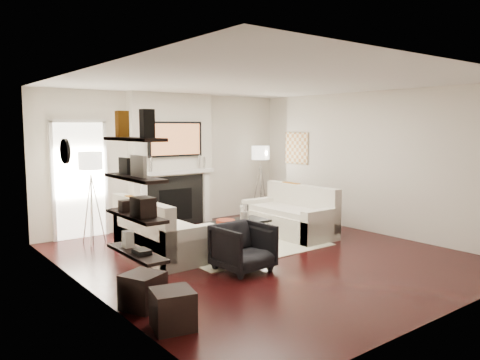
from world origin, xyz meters
TOP-DOWN VIEW (x-y plane):
  - room_envelope at (0.00, 0.00)m, footprint 6.00×6.00m
  - chimney_breast at (0.00, 2.88)m, footprint 1.80×0.25m
  - fireplace_surround at (0.00, 2.74)m, footprint 1.30×0.02m
  - firebox at (0.00, 2.73)m, footprint 0.75×0.02m
  - mantel_pilaster_l at (-0.72, 2.71)m, footprint 0.12×0.08m
  - mantel_pilaster_r at (0.72, 2.71)m, footprint 0.12×0.08m
  - mantel_shelf at (0.00, 2.69)m, footprint 1.70×0.18m
  - tv_body at (0.00, 2.71)m, footprint 1.20×0.06m
  - tv_screen at (0.00, 2.68)m, footprint 1.10×0.00m
  - candlestick_l_tall at (-0.55, 2.70)m, footprint 0.04×0.04m
  - candlestick_l_short at (-0.68, 2.70)m, footprint 0.04×0.04m
  - candlestick_r_tall at (0.55, 2.70)m, footprint 0.04×0.04m
  - candlestick_r_short at (0.68, 2.70)m, footprint 0.04×0.04m
  - hallway_panel at (-1.85, 2.98)m, footprint 0.90×0.02m
  - door_trim_l at (-2.33, 2.96)m, footprint 0.06×0.06m
  - door_trim_r at (-1.37, 2.96)m, footprint 0.06×0.06m
  - door_trim_top at (-1.85, 2.96)m, footprint 1.02×0.06m
  - rug at (0.13, 0.74)m, footprint 2.60×2.00m
  - loveseat_left_base at (-1.27, 0.97)m, footprint 0.85×1.80m
  - loveseat_left_back at (-1.60, 0.97)m, footprint 0.18×1.80m
  - loveseat_left_arm_n at (-1.27, 0.16)m, footprint 0.85×0.18m
  - loveseat_left_arm_s at (-1.27, 1.78)m, footprint 0.85×0.18m
  - loveseat_left_cushion at (-1.22, 0.97)m, footprint 0.63×1.44m
  - pillow_left_orange at (-1.60, 1.27)m, footprint 0.10×0.42m
  - pillow_left_charcoal at (-1.60, 0.67)m, footprint 0.10×0.40m
  - loveseat_right_base at (1.31, 0.79)m, footprint 0.85×1.80m
  - loveseat_right_back at (1.64, 0.79)m, footprint 0.18×1.80m
  - loveseat_right_arm_n at (1.31, -0.02)m, footprint 0.85×0.18m
  - loveseat_right_arm_s at (1.31, 1.60)m, footprint 0.85×0.18m
  - loveseat_right_cushion at (1.26, 0.79)m, footprint 0.63×1.44m
  - pillow_right_orange at (1.64, 1.09)m, footprint 0.10×0.42m
  - pillow_right_charcoal at (1.64, 0.49)m, footprint 0.10×0.40m
  - coffee_table at (0.09, 0.78)m, footprint 1.10×0.55m
  - coffee_leg_nw at (-0.41, 0.56)m, footprint 0.02×0.02m
  - coffee_leg_ne at (0.59, 0.56)m, footprint 0.02×0.02m
  - coffee_leg_sw at (-0.41, 1.00)m, footprint 0.02×0.02m
  - coffee_leg_se at (0.59, 1.00)m, footprint 0.02×0.02m
  - hurricane_glass at (0.24, 0.78)m, footprint 0.15×0.15m
  - hurricane_candle at (0.24, 0.78)m, footprint 0.10×0.10m
  - copper_bowl at (-0.16, 0.78)m, footprint 0.32×0.32m
  - armchair at (-0.73, -0.42)m, footprint 0.75×0.71m
  - lamp_left_post at (-1.85, 2.40)m, footprint 0.02×0.02m
  - lamp_left_shade at (-1.85, 2.40)m, footprint 0.40×0.40m
  - lamp_left_leg_a at (-1.74, 2.40)m, footprint 0.25×0.02m
  - lamp_left_leg_b at (-1.91, 2.49)m, footprint 0.14×0.22m
  - lamp_left_leg_c at (-1.91, 2.30)m, footprint 0.14×0.22m
  - lamp_right_post at (2.05, 2.50)m, footprint 0.02×0.02m
  - lamp_right_shade at (2.05, 2.50)m, footprint 0.40×0.40m
  - lamp_right_leg_a at (2.16, 2.50)m, footprint 0.25×0.02m
  - lamp_right_leg_b at (2.00, 2.60)m, footprint 0.14×0.22m
  - lamp_right_leg_c at (1.99, 2.41)m, footprint 0.14×0.22m
  - console_top at (2.57, 1.81)m, footprint 0.35×1.20m
  - console_leg_n at (2.57, 1.26)m, footprint 0.30×0.04m
  - console_leg_s at (2.57, 2.36)m, footprint 0.30×0.04m
  - wall_art at (2.73, 2.05)m, footprint 0.03×0.70m
  - shelf_bottom at (-2.62, -1.00)m, footprint 0.25×1.00m
  - shelf_lower at (-2.62, -1.00)m, footprint 0.25×1.00m
  - shelf_upper at (-2.62, -1.00)m, footprint 0.25×1.00m
  - shelf_top at (-2.62, -1.00)m, footprint 0.25×1.00m
  - decor_magfile_a at (-2.62, -1.31)m, footprint 0.12×0.10m
  - decor_magfile_b at (-2.62, -0.72)m, footprint 0.12×0.10m
  - decor_frame_a at (-2.62, -1.10)m, footprint 0.04×0.30m
  - decor_frame_b at (-2.62, -0.75)m, footprint 0.04×0.22m
  - decor_wine_rack at (-2.62, -1.18)m, footprint 0.18×0.25m
  - decor_box_small at (-2.62, -0.78)m, footprint 0.15×0.12m
  - decor_books at (-2.62, -1.13)m, footprint 0.14×0.20m
  - decor_box_tall at (-2.62, -0.79)m, footprint 0.10×0.10m
  - clock_rim at (-2.73, 0.90)m, footprint 0.04×0.34m
  - clock_face at (-2.71, 0.90)m, footprint 0.01×0.29m
  - ottoman_near at (-2.47, -0.82)m, footprint 0.53×0.53m
  - ottoman_far at (-2.47, -1.49)m, footprint 0.48×0.48m

SIDE VIEW (x-z plane):
  - rug at x=0.13m, z-range 0.00..0.01m
  - coffee_leg_nw at x=-0.41m, z-range 0.00..0.38m
  - coffee_leg_ne at x=0.59m, z-range 0.00..0.38m
  - coffee_leg_sw at x=-0.41m, z-range 0.00..0.38m
  - coffee_leg_se at x=0.59m, z-range 0.00..0.38m
  - ottoman_near at x=-2.47m, z-range 0.00..0.40m
  - ottoman_far at x=-2.47m, z-range 0.00..0.40m
  - loveseat_left_base at x=-1.27m, z-range 0.00..0.42m
  - loveseat_right_base at x=1.31m, z-range 0.00..0.42m
  - loveseat_left_arm_n at x=-1.27m, z-range 0.00..0.60m
  - loveseat_left_arm_s at x=-1.27m, z-range 0.00..0.60m
  - loveseat_right_arm_n at x=1.31m, z-range 0.00..0.60m
  - loveseat_right_arm_s at x=1.31m, z-range 0.00..0.60m
  - console_leg_n at x=2.57m, z-range 0.00..0.71m
  - console_leg_s at x=2.57m, z-range 0.00..0.71m
  - armchair at x=-0.73m, z-range 0.00..0.74m
  - coffee_table at x=0.09m, z-range 0.38..0.42m
  - copper_bowl at x=-0.16m, z-range 0.42..0.47m
  - firebox at x=0.00m, z-range 0.12..0.78m
  - loveseat_left_cushion at x=-1.22m, z-range 0.42..0.52m
  - loveseat_right_cushion at x=1.26m, z-range 0.42..0.52m
  - hurricane_candle at x=0.24m, z-range 0.42..0.57m
  - fireplace_surround at x=0.00m, z-range 0.00..1.04m
  - loveseat_left_back at x=-1.60m, z-range 0.13..0.93m
  - loveseat_right_back at x=1.64m, z-range 0.13..0.93m
  - mantel_pilaster_l at x=-0.72m, z-range 0.00..1.10m
  - mantel_pilaster_r at x=0.72m, z-range 0.00..1.10m
  - hurricane_glass at x=0.24m, z-range 0.43..0.69m
  - lamp_left_leg_a at x=-1.74m, z-range -0.02..1.22m
  - lamp_left_leg_b at x=-1.91m, z-range -0.02..1.22m
  - lamp_left_leg_c at x=-1.91m, z-range -0.02..1.22m
  - lamp_right_leg_a at x=2.16m, z-range -0.02..1.22m
  - lamp_right_leg_b at x=2.00m, z-range -0.02..1.22m
  - lamp_right_leg_c at x=1.99m, z-range -0.02..1.22m
  - lamp_left_post at x=-1.85m, z-range 0.00..1.20m
  - lamp_right_post at x=2.05m, z-range 0.00..1.20m
  - shelf_bottom at x=-2.62m, z-range 0.68..0.72m
  - pillow_left_charcoal at x=-1.60m, z-range 0.52..0.92m
  - pillow_right_charcoal at x=1.64m, z-range 0.52..0.92m
  - pillow_left_orange at x=-1.60m, z-range 0.52..0.94m
  - pillow_right_orange at x=1.64m, z-range 0.52..0.94m
  - console_top at x=2.57m, z-range 0.71..0.75m
  - decor_books at x=-2.62m, z-range 0.72..0.77m
  - decor_box_tall at x=-2.62m, z-range 0.72..0.90m
  - door_trim_l at x=-2.33m, z-range -0.03..2.13m
  - door_trim_r at x=-1.37m, z-range -0.03..2.13m
  - hallway_panel at x=-1.85m, z-range 0.00..2.10m
  - shelf_lower at x=-2.62m, z-range 1.08..1.12m
  - mantel_shelf at x=0.00m, z-range 1.09..1.16m
  - decor_box_small at x=-2.62m, z-range 1.12..1.24m
  - decor_wine_rack at x=-2.62m, z-range 1.12..1.32m
  - candlestick_l_short at x=-0.68m, z-range 1.15..1.40m
  - candlestick_r_short at x=0.68m, z-range 1.15..1.40m
  - candlestick_l_tall at x=-0.55m, z-range 1.16..1.45m
  - candlestick_r_tall at x=0.55m, z-range 1.16..1.45m
  - room_envelope at x=0.00m, z-range -1.65..4.35m
  - chimney_breast at x=0.00m, z-range 0.00..2.70m
  - lamp_left_shade at x=-1.85m, z-range 1.30..1.60m
  - lamp_right_shade at x=2.05m, z-range 1.30..1.60m
  - shelf_upper at x=-2.62m, z-range 1.48..1.52m
  - wall_art at x=2.73m, z-range 1.20..1.90m
  - decor_frame_b at x=-2.62m, z-range 1.52..1.70m
  - decor_frame_a at x=-2.62m, z-range 1.52..1.74m
  - clock_rim at x=-2.73m, z-range 1.53..1.87m
  - clock_face at x=-2.71m, z-range 1.55..1.84m
  - tv_screen at x=0.00m, z-range 1.47..2.09m
  - tv_body at x=0.00m, z-range 1.43..2.13m
  - shelf_top at x=-2.62m, z-range 1.88..1.92m
  - decor_magfile_a at x=-2.62m, z-range 1.92..2.20m
  - decor_magfile_b at x=-2.62m, z-range 1.92..2.20m
  - door_trim_top at x=-1.85m, z-range 2.10..2.16m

